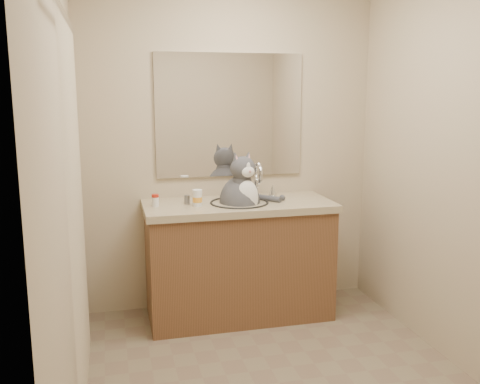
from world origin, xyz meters
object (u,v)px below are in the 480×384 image
(cat, at_px, (241,199))
(pill_bottle_redcap, at_px, (155,200))
(pill_bottle_orange, at_px, (197,198))
(grey_canister, at_px, (187,200))

(cat, bearing_deg, pill_bottle_redcap, 162.38)
(pill_bottle_redcap, relative_size, pill_bottle_orange, 0.75)
(pill_bottle_orange, xyz_separation_m, grey_canister, (-0.06, 0.08, -0.02))
(pill_bottle_redcap, distance_m, grey_canister, 0.22)
(grey_canister, bearing_deg, cat, -6.68)
(pill_bottle_orange, bearing_deg, pill_bottle_redcap, 169.50)
(grey_canister, bearing_deg, pill_bottle_orange, -54.69)
(cat, relative_size, pill_bottle_redcap, 6.81)
(pill_bottle_redcap, xyz_separation_m, pill_bottle_orange, (0.28, -0.05, 0.01))
(pill_bottle_redcap, xyz_separation_m, grey_canister, (0.22, 0.03, -0.01))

